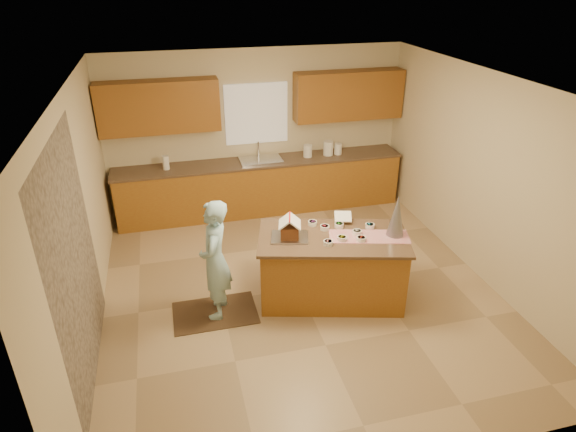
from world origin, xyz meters
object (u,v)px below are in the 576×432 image
object	(u,v)px
island_base	(332,269)
tinsel_tree	(397,216)
boy	(215,260)
gingerbread_house	(290,229)

from	to	relation	value
island_base	tinsel_tree	bearing A→B (deg)	3.67
tinsel_tree	boy	xyz separation A→B (m)	(-2.19, 0.17, -0.39)
tinsel_tree	gingerbread_house	world-z (taller)	tinsel_tree
boy	tinsel_tree	bearing A→B (deg)	101.02
gingerbread_house	tinsel_tree	bearing A→B (deg)	-10.75
boy	gingerbread_house	distance (m)	0.96
tinsel_tree	boy	bearing A→B (deg)	175.64
tinsel_tree	gingerbread_house	size ratio (longest dim) A/B	1.61
boy	gingerbread_house	world-z (taller)	boy
island_base	gingerbread_house	world-z (taller)	gingerbread_house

